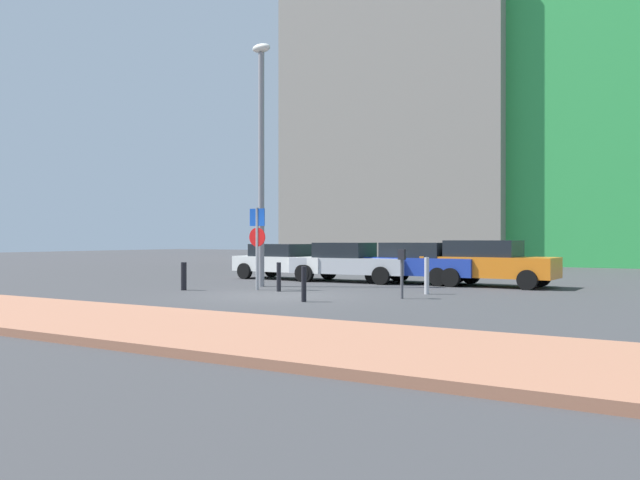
% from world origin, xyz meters
% --- Properties ---
extents(ground_plane, '(120.00, 120.00, 0.00)m').
position_xyz_m(ground_plane, '(0.00, 0.00, 0.00)').
color(ground_plane, '#38383A').
extents(sidewalk_brick, '(40.00, 3.74, 0.14)m').
position_xyz_m(sidewalk_brick, '(0.00, -6.58, 0.07)').
color(sidewalk_brick, '#9E664C').
rests_on(sidewalk_brick, ground).
extents(parked_car_white, '(4.41, 2.19, 1.41)m').
position_xyz_m(parked_car_white, '(-3.98, 6.37, 0.74)').
color(parked_car_white, white).
rests_on(parked_car_white, ground).
extents(parked_car_silver, '(4.59, 2.13, 1.47)m').
position_xyz_m(parked_car_silver, '(-0.96, 6.33, 0.75)').
color(parked_car_silver, '#B7BABF').
rests_on(parked_car_silver, ground).
extents(parked_car_blue, '(4.50, 2.27, 1.48)m').
position_xyz_m(parked_car_blue, '(1.67, 6.75, 0.78)').
color(parked_car_blue, '#1E389E').
rests_on(parked_car_blue, ground).
extents(parked_car_orange, '(4.46, 2.05, 1.57)m').
position_xyz_m(parked_car_orange, '(4.14, 6.66, 0.82)').
color(parked_car_orange, orange).
rests_on(parked_car_orange, ground).
extents(parking_sign_post, '(0.60, 0.10, 2.60)m').
position_xyz_m(parking_sign_post, '(-1.70, 1.41, 1.63)').
color(parking_sign_post, gray).
rests_on(parking_sign_post, ground).
extents(parking_meter, '(0.18, 0.14, 1.34)m').
position_xyz_m(parking_meter, '(3.40, 1.06, 0.87)').
color(parking_meter, '#4C4C51').
rests_on(parking_meter, ground).
extents(street_lamp, '(0.70, 0.36, 8.24)m').
position_xyz_m(street_lamp, '(-2.45, 2.66, 4.76)').
color(street_lamp, gray).
rests_on(street_lamp, ground).
extents(traffic_bollard_near, '(0.14, 0.14, 1.08)m').
position_xyz_m(traffic_bollard_near, '(3.47, 2.73, 0.54)').
color(traffic_bollard_near, '#B7B7BC').
rests_on(traffic_bollard_near, ground).
extents(traffic_bollard_mid, '(0.13, 0.13, 0.91)m').
position_xyz_m(traffic_bollard_mid, '(1.58, -1.03, 0.46)').
color(traffic_bollard_mid, black).
rests_on(traffic_bollard_mid, ground).
extents(traffic_bollard_far, '(0.14, 0.14, 0.89)m').
position_xyz_m(traffic_bollard_far, '(-0.81, 1.32, 0.45)').
color(traffic_bollard_far, black).
rests_on(traffic_bollard_far, ground).
extents(traffic_bollard_edge, '(0.18, 0.18, 0.88)m').
position_xyz_m(traffic_bollard_edge, '(-3.64, 0.16, 0.44)').
color(traffic_bollard_edge, black).
rests_on(traffic_bollard_edge, ground).
extents(building_under_construction, '(15.60, 11.15, 18.53)m').
position_xyz_m(building_under_construction, '(-7.33, 27.72, 9.26)').
color(building_under_construction, gray).
rests_on(building_under_construction, ground).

